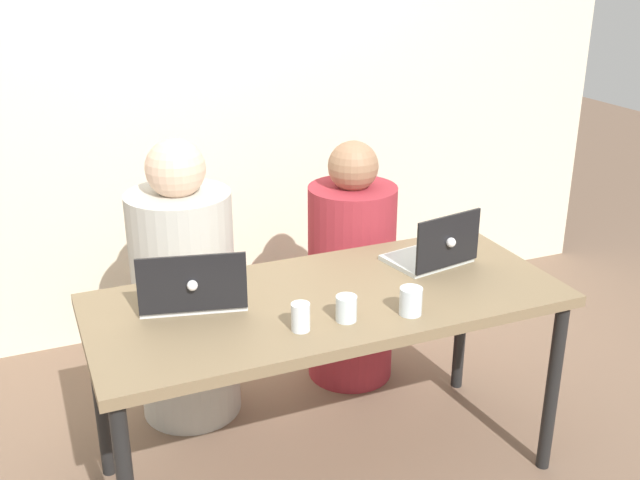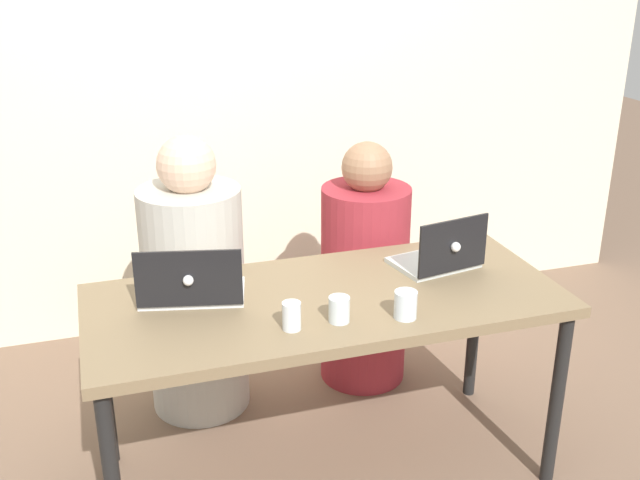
{
  "view_description": "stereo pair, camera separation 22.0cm",
  "coord_description": "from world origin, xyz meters",
  "views": [
    {
      "loc": [
        -0.93,
        -2.14,
        1.88
      ],
      "look_at": [
        0.0,
        0.07,
        0.92
      ],
      "focal_mm": 42.0,
      "sensor_mm": 36.0,
      "label": 1
    },
    {
      "loc": [
        -0.73,
        -2.22,
        1.88
      ],
      "look_at": [
        0.0,
        0.07,
        0.92
      ],
      "focal_mm": 42.0,
      "sensor_mm": 36.0,
      "label": 2
    }
  ],
  "objects": [
    {
      "name": "desk",
      "position": [
        0.0,
        0.0,
        0.67
      ],
      "size": [
        1.64,
        0.71,
        0.74
      ],
      "color": "#7D6749",
      "rests_on": "ground"
    },
    {
      "name": "laptop_back_right",
      "position": [
        0.48,
        0.09,
        0.79
      ],
      "size": [
        0.33,
        0.28,
        0.22
      ],
      "rotation": [
        0.0,
        0.0,
        3.33
      ],
      "color": "silver",
      "rests_on": "desk"
    },
    {
      "name": "water_glass_center",
      "position": [
        -0.02,
        -0.19,
        0.78
      ],
      "size": [
        0.07,
        0.07,
        0.09
      ],
      "color": "silver",
      "rests_on": "desk"
    },
    {
      "name": "water_glass_left",
      "position": [
        -0.18,
        -0.2,
        0.78
      ],
      "size": [
        0.06,
        0.06,
        0.09
      ],
      "color": "white",
      "rests_on": "desk"
    },
    {
      "name": "laptop_back_left",
      "position": [
        -0.45,
        0.1,
        0.78
      ],
      "size": [
        0.39,
        0.3,
        0.21
      ],
      "rotation": [
        0.0,
        0.0,
        2.91
      ],
      "color": "silver",
      "rests_on": "desk"
    },
    {
      "name": "water_glass_right",
      "position": [
        0.19,
        -0.23,
        0.78
      ],
      "size": [
        0.08,
        0.08,
        0.09
      ],
      "color": "silver",
      "rests_on": "desk"
    },
    {
      "name": "person_on_left",
      "position": [
        -0.37,
        0.6,
        0.53
      ],
      "size": [
        0.43,
        0.43,
        1.19
      ],
      "rotation": [
        0.0,
        0.0,
        3.1
      ],
      "color": "#BBB9AE",
      "rests_on": "ground"
    },
    {
      "name": "person_on_right",
      "position": [
        0.37,
        0.6,
        0.49
      ],
      "size": [
        0.47,
        0.47,
        1.11
      ],
      "rotation": [
        0.0,
        0.0,
        2.9
      ],
      "color": "#9E2A34",
      "rests_on": "ground"
    },
    {
      "name": "back_wall",
      "position": [
        0.0,
        1.42,
        1.32
      ],
      "size": [
        4.5,
        0.1,
        2.64
      ],
      "primitive_type": "cube",
      "color": "beige",
      "rests_on": "ground"
    },
    {
      "name": "ground_plane",
      "position": [
        0.0,
        0.0,
        0.0
      ],
      "size": [
        12.0,
        12.0,
        0.0
      ],
      "primitive_type": "plane",
      "color": "brown"
    }
  ]
}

